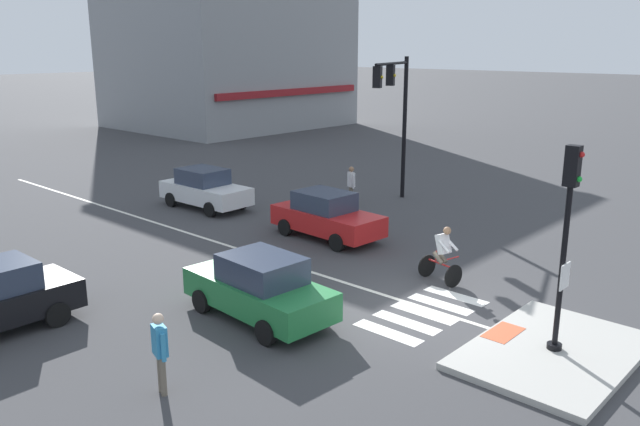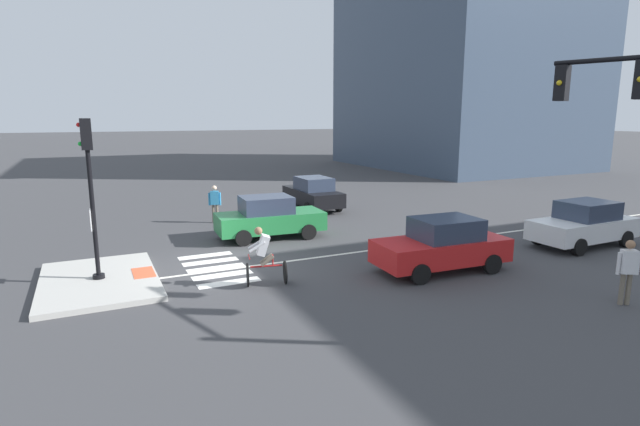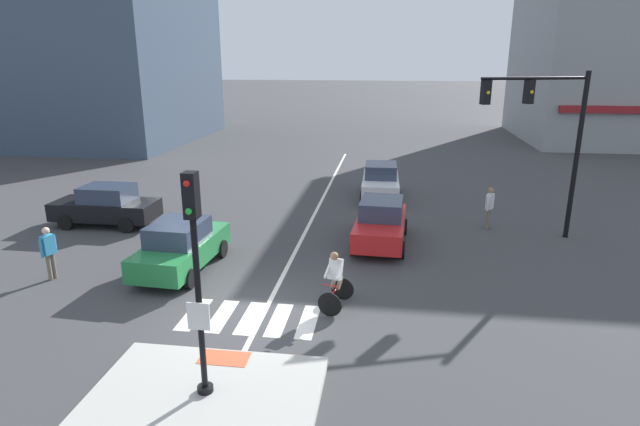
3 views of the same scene
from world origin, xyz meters
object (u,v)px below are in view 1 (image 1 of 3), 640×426
object	(u,v)px
car_white_eastbound_far	(205,189)
signal_pole	(566,230)
car_green_westbound_near	(260,287)
cyclist	(442,253)
traffic_light_mast	(396,104)
pedestrian_waiting_far_side	(351,183)
pedestrian_at_curb_left	(160,347)
car_red_eastbound_mid	(326,216)

from	to	relation	value
car_white_eastbound_far	signal_pole	bearing A→B (deg)	-100.66
signal_pole	car_white_eastbound_far	xyz separation A→B (m)	(3.04, 16.13, -2.03)
car_green_westbound_near	cyclist	xyz separation A→B (m)	(5.14, -1.99, 0.06)
traffic_light_mast	car_white_eastbound_far	distance (m)	8.65
car_white_eastbound_far	pedestrian_waiting_far_side	size ratio (longest dim) A/B	2.48
cyclist	car_white_eastbound_far	bearing A→B (deg)	85.75
pedestrian_at_curb_left	pedestrian_waiting_far_side	size ratio (longest dim) A/B	1.00
pedestrian_at_curb_left	pedestrian_waiting_far_side	distance (m)	15.69
car_red_eastbound_mid	pedestrian_at_curb_left	bearing A→B (deg)	-155.13
pedestrian_at_curb_left	pedestrian_waiting_far_side	bearing A→B (deg)	26.25
signal_pole	cyclist	xyz separation A→B (m)	(2.15, 4.20, -1.96)
cyclist	pedestrian_waiting_far_side	xyz separation A→B (m)	(5.26, 7.70, 0.11)
traffic_light_mast	car_white_eastbound_far	xyz separation A→B (m)	(-5.91, 5.33, -3.41)
pedestrian_at_curb_left	car_red_eastbound_mid	bearing A→B (deg)	24.87
traffic_light_mast	car_red_eastbound_mid	xyz separation A→B (m)	(-5.73, -1.27, -3.41)
traffic_light_mast	car_green_westbound_near	distance (m)	13.24
signal_pole	car_green_westbound_near	bearing A→B (deg)	115.81
signal_pole	pedestrian_waiting_far_side	world-z (taller)	signal_pole
pedestrian_at_curb_left	car_green_westbound_near	bearing A→B (deg)	18.51
car_white_eastbound_far	pedestrian_waiting_far_side	xyz separation A→B (m)	(4.37, -4.23, 0.17)
traffic_light_mast	pedestrian_at_curb_left	world-z (taller)	traffic_light_mast
car_green_westbound_near	pedestrian_at_curb_left	xyz separation A→B (m)	(-3.67, -1.23, 0.17)
pedestrian_at_curb_left	signal_pole	bearing A→B (deg)	-36.62
traffic_light_mast	signal_pole	bearing A→B (deg)	-129.63
traffic_light_mast	car_white_eastbound_far	world-z (taller)	traffic_light_mast
pedestrian_waiting_far_side	traffic_light_mast	bearing A→B (deg)	-35.39
traffic_light_mast	cyclist	size ratio (longest dim) A/B	3.63
car_green_westbound_near	car_white_eastbound_far	xyz separation A→B (m)	(6.03, 9.94, 0.00)
signal_pole	cyclist	bearing A→B (deg)	62.89
signal_pole	pedestrian_at_curb_left	world-z (taller)	signal_pole
traffic_light_mast	pedestrian_waiting_far_side	world-z (taller)	traffic_light_mast
traffic_light_mast	car_green_westbound_near	bearing A→B (deg)	-158.85
traffic_light_mast	cyclist	world-z (taller)	traffic_light_mast
signal_pole	car_red_eastbound_mid	size ratio (longest dim) A/B	1.07
car_green_westbound_near	cyclist	distance (m)	5.51
cyclist	car_red_eastbound_mid	bearing A→B (deg)	78.75
car_green_westbound_near	cyclist	size ratio (longest dim) A/B	2.50
traffic_light_mast	car_green_westbound_near	size ratio (longest dim) A/B	1.46
cyclist	car_green_westbound_near	bearing A→B (deg)	158.87
signal_pole	car_red_eastbound_mid	distance (m)	10.26
car_white_eastbound_far	cyclist	size ratio (longest dim) A/B	2.46
signal_pole	pedestrian_at_curb_left	bearing A→B (deg)	143.38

